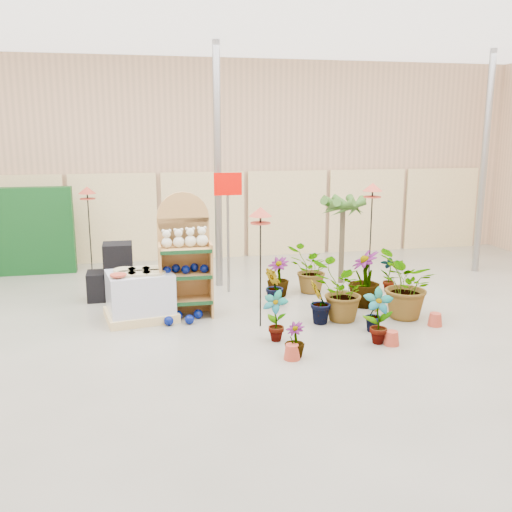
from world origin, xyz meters
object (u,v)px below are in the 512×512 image
(pallet_stack, at_px, (140,295))
(potted_plant_2, at_px, (342,291))
(bird_table_front, at_px, (260,216))
(display_shelf, at_px, (185,260))

(pallet_stack, bearing_deg, potted_plant_2, -23.41)
(bird_table_front, xyz_separation_m, potted_plant_2, (1.29, -0.03, -1.22))
(display_shelf, distance_m, potted_plant_2, 2.55)
(pallet_stack, xyz_separation_m, bird_table_front, (1.78, -0.74, 1.32))
(pallet_stack, distance_m, potted_plant_2, 3.17)
(display_shelf, distance_m, pallet_stack, 0.90)
(bird_table_front, height_order, potted_plant_2, bird_table_front)
(bird_table_front, bearing_deg, potted_plant_2, -1.31)
(bird_table_front, bearing_deg, display_shelf, 141.26)
(pallet_stack, relative_size, potted_plant_2, 1.24)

